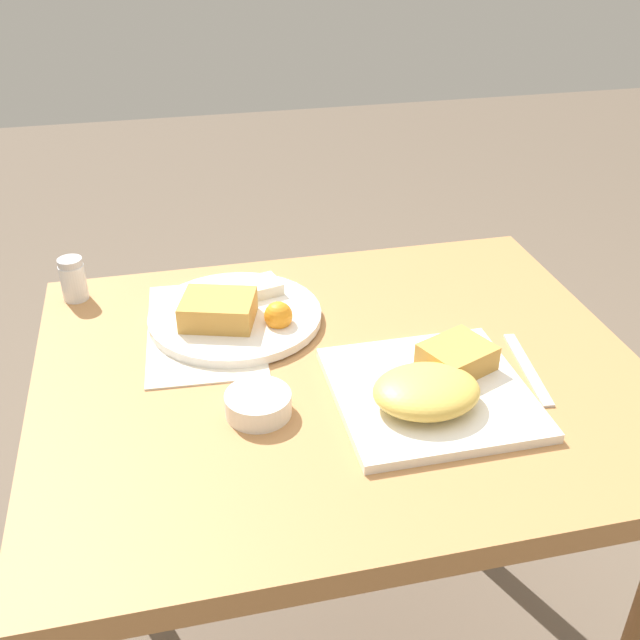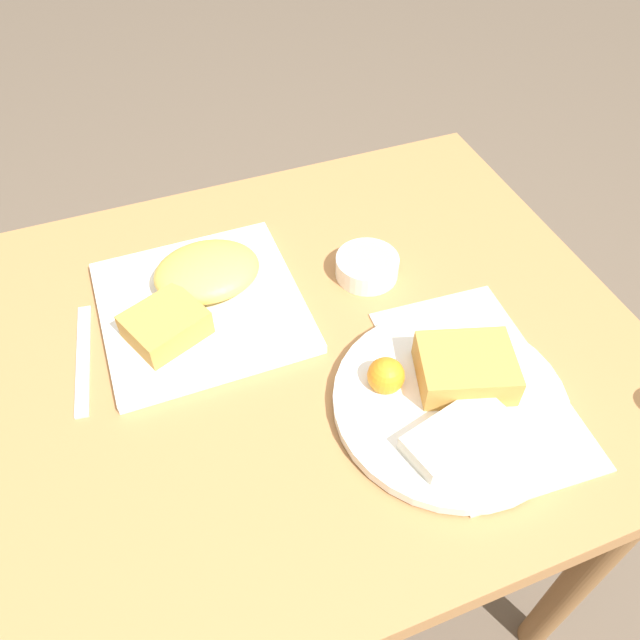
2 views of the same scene
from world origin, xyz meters
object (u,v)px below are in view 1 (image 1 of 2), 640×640
Objects in this scene: plate_square_near at (432,387)px; plate_oval_far at (234,312)px; butter_knife at (527,368)px; sauce_ramekin at (258,403)px; salt_shaker at (74,282)px.

plate_square_near is 0.95× the size of plate_oval_far.
plate_square_near is 1.45× the size of butter_knife.
plate_square_near is 0.23m from sauce_ramekin.
salt_shaker is at bearing 151.15° from plate_oval_far.
salt_shaker is 0.41× the size of butter_knife.
salt_shaker is 0.73m from butter_knife.
salt_shaker is (-0.25, 0.14, 0.01)m from plate_oval_far.
plate_square_near is 3.52× the size of salt_shaker.
butter_knife is (0.64, -0.36, -0.03)m from salt_shaker.
plate_square_near is 0.16m from butter_knife.
butter_knife is (0.16, 0.04, -0.02)m from plate_square_near.
plate_square_near reaches higher than plate_oval_far.
sauce_ramekin reaches higher than butter_knife.
plate_square_near reaches higher than butter_knife.
salt_shaker reaches higher than butter_knife.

